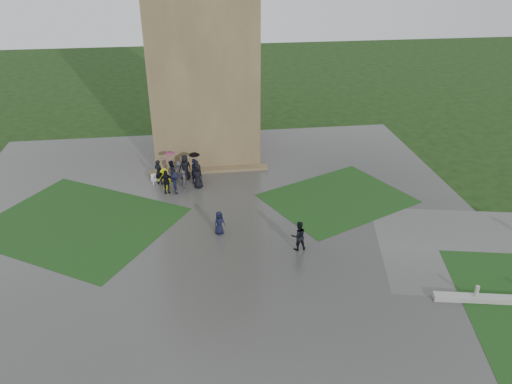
{
  "coord_description": "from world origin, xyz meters",
  "views": [
    {
      "loc": [
        -1.05,
        -24.11,
        16.15
      ],
      "look_at": [
        2.79,
        4.46,
        1.2
      ],
      "focal_mm": 35.0,
      "sensor_mm": 36.0,
      "label": 1
    }
  ],
  "objects": [
    {
      "name": "visitor_cluster",
      "position": [
        -2.27,
        8.37,
        1.1
      ],
      "size": [
        3.69,
        3.22,
        2.67
      ],
      "color": "black",
      "rests_on": "plaza"
    },
    {
      "name": "plaza",
      "position": [
        0.0,
        2.0,
        0.01
      ],
      "size": [
        34.0,
        34.0,
        0.02
      ],
      "primitive_type": "cube",
      "color": "#363634",
      "rests_on": "ground"
    },
    {
      "name": "bench",
      "position": [
        -3.59,
        8.98,
        0.42
      ],
      "size": [
        1.37,
        0.57,
        0.77
      ],
      "rotation": [
        0.0,
        0.0,
        0.12
      ],
      "color": "beige",
      "rests_on": "plaza"
    },
    {
      "name": "pedestrian_near",
      "position": [
        4.54,
        -0.68,
        0.92
      ],
      "size": [
        0.91,
        0.58,
        1.79
      ],
      "primitive_type": "imported",
      "rotation": [
        0.0,
        0.0,
        3.24
      ],
      "color": "black",
      "rests_on": "plaza"
    },
    {
      "name": "tower",
      "position": [
        0.0,
        15.0,
        9.0
      ],
      "size": [
        8.0,
        8.0,
        18.0
      ],
      "primitive_type": "cube",
      "color": "brown",
      "rests_on": "ground"
    },
    {
      "name": "lawn_inset_left",
      "position": [
        -8.5,
        4.0,
        0.03
      ],
      "size": [
        14.1,
        13.46,
        0.01
      ],
      "primitive_type": "cube",
      "rotation": [
        0.0,
        0.0,
        -0.56
      ],
      "color": "#143612",
      "rests_on": "plaza"
    },
    {
      "name": "lawn_inset_right",
      "position": [
        8.5,
        5.0,
        0.03
      ],
      "size": [
        11.12,
        10.15,
        0.01
      ],
      "primitive_type": "cube",
      "rotation": [
        0.0,
        0.0,
        0.44
      ],
      "color": "#143612",
      "rests_on": "plaza"
    },
    {
      "name": "pedestrian_mid",
      "position": [
        0.19,
        1.61,
        0.76
      ],
      "size": [
        0.88,
        0.8,
        1.49
      ],
      "primitive_type": "imported",
      "rotation": [
        0.0,
        0.0,
        0.55
      ],
      "color": "black",
      "rests_on": "plaza"
    },
    {
      "name": "tower_plinth",
      "position": [
        0.0,
        10.6,
        0.13
      ],
      "size": [
        9.0,
        0.8,
        0.22
      ],
      "primitive_type": "cube",
      "color": "brown",
      "rests_on": "plaza"
    },
    {
      "name": "ground",
      "position": [
        0.0,
        0.0,
        0.0
      ],
      "size": [
        120.0,
        120.0,
        0.0
      ],
      "primitive_type": "plane",
      "color": "black"
    }
  ]
}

